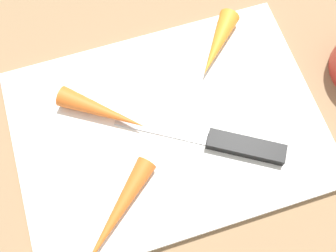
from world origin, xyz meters
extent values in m
plane|color=#8C6D4C|center=(0.00, 0.00, 0.00)|extent=(1.40, 1.40, 0.00)
cube|color=white|center=(0.00, 0.00, 0.01)|extent=(0.36, 0.26, 0.01)
cube|color=#B7B7BC|center=(-0.01, 0.00, 0.01)|extent=(0.10, 0.07, 0.00)
cube|color=black|center=(0.08, -0.05, 0.02)|extent=(0.09, 0.07, 0.01)
cone|color=orange|center=(-0.07, 0.04, 0.02)|extent=(0.10, 0.09, 0.03)
cone|color=orange|center=(-0.08, -0.09, 0.02)|extent=(0.11, 0.11, 0.02)
cone|color=orange|center=(0.09, 0.08, 0.03)|extent=(0.08, 0.09, 0.03)
camera|label=1|loc=(-0.06, -0.18, 0.48)|focal=45.45mm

